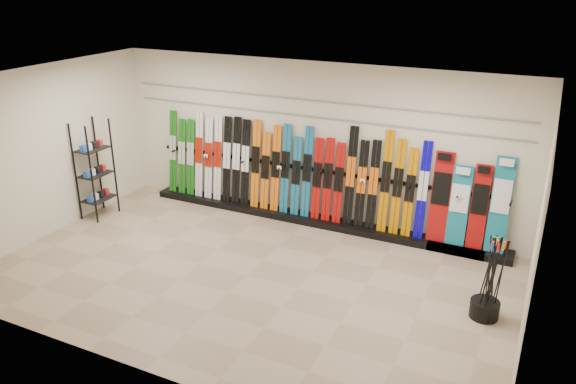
% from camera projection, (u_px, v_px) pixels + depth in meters
% --- Properties ---
extents(floor, '(8.00, 8.00, 0.00)m').
position_uv_depth(floor, '(247.00, 276.00, 8.83)').
color(floor, gray).
rests_on(floor, ground).
extents(back_wall, '(8.00, 0.00, 8.00)m').
position_uv_depth(back_wall, '(311.00, 143.00, 10.37)').
color(back_wall, beige).
rests_on(back_wall, floor).
extents(left_wall, '(0.00, 5.00, 5.00)m').
position_uv_depth(left_wall, '(47.00, 152.00, 9.88)').
color(left_wall, beige).
rests_on(left_wall, floor).
extents(right_wall, '(0.00, 5.00, 5.00)m').
position_uv_depth(right_wall, '(537.00, 239.00, 6.67)').
color(right_wall, beige).
rests_on(right_wall, floor).
extents(ceiling, '(8.00, 8.00, 0.00)m').
position_uv_depth(ceiling, '(241.00, 85.00, 7.72)').
color(ceiling, silver).
rests_on(ceiling, back_wall).
extents(ski_rack_base, '(8.00, 0.40, 0.12)m').
position_uv_depth(ski_rack_base, '(317.00, 220.00, 10.63)').
color(ski_rack_base, black).
rests_on(ski_rack_base, floor).
extents(skis, '(5.38, 0.25, 1.82)m').
position_uv_depth(skis, '(286.00, 170.00, 10.62)').
color(skis, '#186B16').
rests_on(skis, ski_rack_base).
extents(snowboards, '(1.28, 0.25, 1.60)m').
position_uv_depth(snowboards, '(469.00, 204.00, 9.31)').
color(snowboards, '#990C0C').
rests_on(snowboards, ski_rack_base).
extents(accessory_rack, '(0.40, 0.60, 1.89)m').
position_uv_depth(accessory_rack, '(95.00, 169.00, 10.67)').
color(accessory_rack, black).
rests_on(accessory_rack, floor).
extents(pole_bin, '(0.40, 0.40, 0.25)m').
position_uv_depth(pole_bin, '(484.00, 309.00, 7.74)').
color(pole_bin, black).
rests_on(pole_bin, floor).
extents(ski_poles, '(0.32, 0.35, 1.18)m').
position_uv_depth(ski_poles, '(491.00, 278.00, 7.56)').
color(ski_poles, black).
rests_on(ski_poles, pole_bin).
extents(slatwall_rail_0, '(7.60, 0.02, 0.03)m').
position_uv_depth(slatwall_rail_0, '(311.00, 117.00, 10.17)').
color(slatwall_rail_0, gray).
rests_on(slatwall_rail_0, back_wall).
extents(slatwall_rail_1, '(7.60, 0.02, 0.03)m').
position_uv_depth(slatwall_rail_1, '(312.00, 100.00, 10.06)').
color(slatwall_rail_1, gray).
rests_on(slatwall_rail_1, back_wall).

